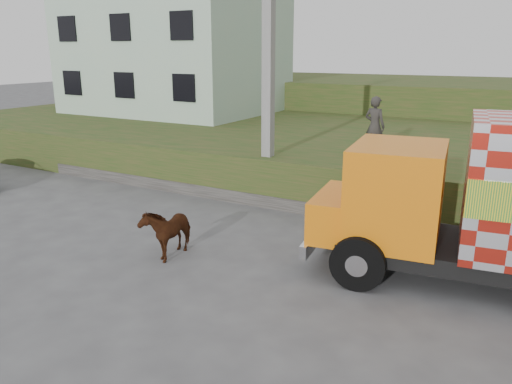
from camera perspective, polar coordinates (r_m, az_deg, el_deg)
The scene contains 8 objects.
ground at distance 11.83m, azimuth -4.90°, elevation -7.55°, with size 120.00×120.00×0.00m, color #474749.
embankment at distance 20.31m, azimuth 11.04°, elevation 4.41°, with size 40.00×12.00×1.50m, color #234517.
embankment_far at distance 31.71m, azimuth 18.12°, elevation 9.36°, with size 40.00×12.00×3.00m, color #234517.
retaining_strip at distance 16.11m, azimuth -2.48°, elevation -0.31°, with size 16.00×0.50×0.40m, color #595651.
building at distance 27.85m, azimuth -9.12°, elevation 15.32°, with size 10.00×8.00×6.00m, color #AAC2A6.
utility_pole at distance 15.33m, azimuth 1.42°, elevation 13.58°, with size 1.20×0.30×8.00m.
cow at distance 11.96m, azimuth -10.07°, elevation -4.28°, with size 0.67×1.46×1.24m, color black.
pedestrian at distance 16.00m, azimuth 13.39°, elevation 7.32°, with size 0.67×0.44×1.85m, color #2B2826.
Camera 1 is at (6.15, -8.95, 4.70)m, focal length 35.00 mm.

